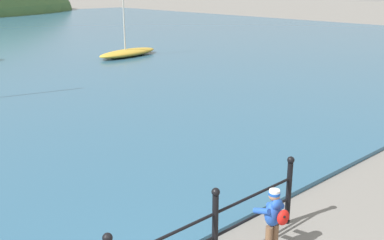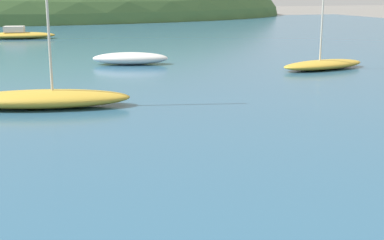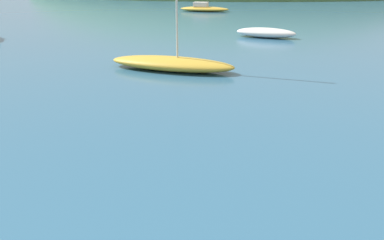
% 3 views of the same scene
% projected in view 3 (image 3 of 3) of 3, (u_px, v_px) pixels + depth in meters
% --- Properties ---
extents(water, '(80.00, 60.00, 0.10)m').
position_uv_depth(water, '(204.00, 17.00, 30.57)').
color(water, '#2D5B7A').
rests_on(water, ground).
extents(boat_white_sailboat, '(3.47, 2.01, 0.53)m').
position_uv_depth(boat_white_sailboat, '(266.00, 33.00, 20.59)').
color(boat_white_sailboat, silver).
rests_on(boat_white_sailboat, water).
extents(boat_twin_mast, '(4.78, 2.36, 0.83)m').
position_uv_depth(boat_twin_mast, '(204.00, 8.00, 34.71)').
color(boat_twin_mast, gold).
rests_on(boat_twin_mast, water).
extents(boat_green_fishing, '(4.89, 2.29, 5.67)m').
position_uv_depth(boat_green_fishing, '(172.00, 63.00, 13.65)').
color(boat_green_fishing, gold).
rests_on(boat_green_fishing, water).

